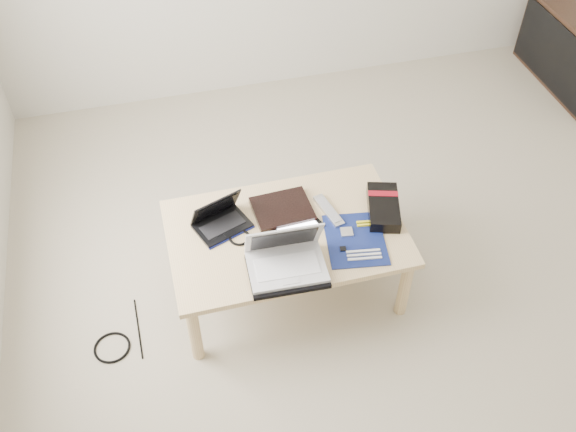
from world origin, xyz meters
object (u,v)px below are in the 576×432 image
object	(u,v)px
gpu_box	(383,207)
coffee_table	(286,238)
netbook	(220,220)
white_laptop	(286,257)

from	to	relation	value
gpu_box	coffee_table	bearing A→B (deg)	-179.28
coffee_table	netbook	xyz separation A→B (m)	(-0.29, 0.11, 0.08)
coffee_table	gpu_box	bearing A→B (deg)	0.72
white_laptop	gpu_box	bearing A→B (deg)	21.78
coffee_table	white_laptop	world-z (taller)	white_laptop
netbook	gpu_box	bearing A→B (deg)	-8.06
netbook	white_laptop	xyz separation A→B (m)	(0.23, -0.32, 0.03)
coffee_table	netbook	bearing A→B (deg)	158.29
netbook	gpu_box	size ratio (longest dim) A/B	0.93
coffee_table	netbook	size ratio (longest dim) A/B	3.76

